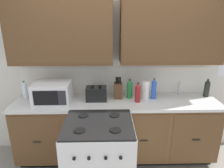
{
  "coord_description": "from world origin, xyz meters",
  "views": [
    {
      "loc": [
        -0.12,
        -2.25,
        2.04
      ],
      "look_at": [
        -0.06,
        0.27,
        1.18
      ],
      "focal_mm": 32.3,
      "sensor_mm": 36.0,
      "label": 1
    }
  ],
  "objects": [
    {
      "name": "bottle_green",
      "position": [
        0.19,
        0.4,
        1.06
      ],
      "size": [
        0.08,
        0.08,
        0.27
      ],
      "color": "#237A38",
      "rests_on": "counter_run"
    },
    {
      "name": "bottle_clear",
      "position": [
        -1.27,
        0.4,
        1.05
      ],
      "size": [
        0.07,
        0.07,
        0.26
      ],
      "color": "silver",
      "rests_on": "counter_run"
    },
    {
      "name": "bottle_blue",
      "position": [
        0.52,
        0.35,
        1.07
      ],
      "size": [
        0.07,
        0.07,
        0.3
      ],
      "color": "blue",
      "rests_on": "counter_run"
    },
    {
      "name": "stove_range",
      "position": [
        -0.22,
        -0.33,
        0.47
      ],
      "size": [
        0.76,
        0.68,
        0.95
      ],
      "color": "white",
      "rests_on": "ground_plane"
    },
    {
      "name": "knife_block",
      "position": [
        0.03,
        0.4,
        1.04
      ],
      "size": [
        0.11,
        0.14,
        0.31
      ],
      "color": "#52361E",
      "rests_on": "counter_run"
    },
    {
      "name": "toaster",
      "position": [
        -0.27,
        0.32,
        1.02
      ],
      "size": [
        0.28,
        0.18,
        0.19
      ],
      "color": "black",
      "rests_on": "counter_run"
    },
    {
      "name": "paper_towel_roll",
      "position": [
        0.41,
        0.37,
        1.06
      ],
      "size": [
        0.12,
        0.12,
        0.26
      ],
      "primitive_type": "cylinder",
      "color": "white",
      "rests_on": "counter_run"
    },
    {
      "name": "bottle_red",
      "position": [
        0.28,
        0.25,
        1.06
      ],
      "size": [
        0.08,
        0.08,
        0.27
      ],
      "color": "maroon",
      "rests_on": "counter_run"
    },
    {
      "name": "sink_faucet",
      "position": [
        0.93,
        0.51,
        1.03
      ],
      "size": [
        0.02,
        0.02,
        0.2
      ],
      "primitive_type": "cylinder",
      "color": "#B2B5BA",
      "rests_on": "counter_run"
    },
    {
      "name": "bottle_dark",
      "position": [
        1.3,
        0.42,
        1.05
      ],
      "size": [
        0.08,
        0.08,
        0.26
      ],
      "color": "black",
      "rests_on": "counter_run"
    },
    {
      "name": "wall_unit",
      "position": [
        0.0,
        0.5,
        1.62
      ],
      "size": [
        3.98,
        0.4,
        2.38
      ],
      "color": "silver",
      "rests_on": "ground_plane"
    },
    {
      "name": "microwave",
      "position": [
        -0.85,
        0.25,
        1.07
      ],
      "size": [
        0.48,
        0.37,
        0.28
      ],
      "color": "white",
      "rests_on": "counter_run"
    },
    {
      "name": "counter_run",
      "position": [
        0.0,
        0.3,
        0.48
      ],
      "size": [
        2.81,
        0.64,
        0.93
      ],
      "color": "black",
      "rests_on": "ground_plane"
    }
  ]
}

